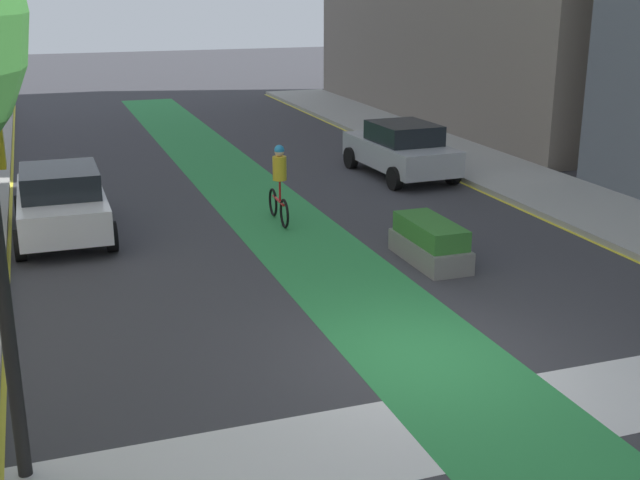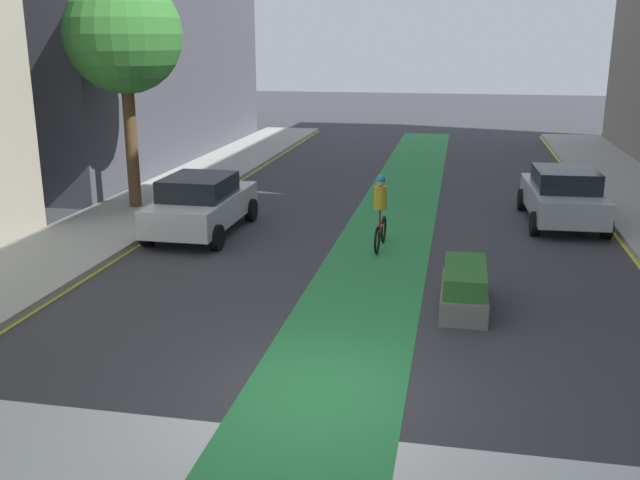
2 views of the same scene
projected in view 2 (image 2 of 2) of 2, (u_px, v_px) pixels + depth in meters
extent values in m
plane|color=#38383D|center=(321.00, 393.00, 10.42)|extent=(120.00, 120.00, 0.00)
cube|color=#2D8C47|center=(323.00, 393.00, 10.41)|extent=(2.40, 60.00, 0.01)
cube|color=silver|center=(289.00, 471.00, 8.53)|extent=(12.00, 1.80, 0.01)
cube|color=#B2B7BF|center=(562.00, 200.00, 19.82)|extent=(1.97, 4.27, 0.70)
cube|color=black|center=(566.00, 179.00, 19.46)|extent=(1.68, 2.06, 0.55)
cylinder|color=black|center=(522.00, 200.00, 21.45)|extent=(0.25, 0.65, 0.64)
cylinder|color=black|center=(584.00, 202.00, 21.18)|extent=(0.25, 0.65, 0.64)
cylinder|color=black|center=(535.00, 224.00, 18.65)|extent=(0.25, 0.65, 0.64)
cylinder|color=black|center=(607.00, 226.00, 18.39)|extent=(0.25, 0.65, 0.64)
cube|color=silver|center=(202.00, 208.00, 18.82)|extent=(1.81, 4.21, 0.70)
cube|color=black|center=(198.00, 187.00, 18.46)|extent=(1.61, 2.00, 0.55)
cylinder|color=black|center=(191.00, 207.00, 20.48)|extent=(0.22, 0.64, 0.64)
cylinder|color=black|center=(251.00, 210.00, 20.14)|extent=(0.22, 0.64, 0.64)
cylinder|color=black|center=(148.00, 234.00, 17.70)|extent=(0.22, 0.64, 0.64)
cylinder|color=black|center=(217.00, 237.00, 17.36)|extent=(0.22, 0.64, 0.64)
torus|color=black|center=(384.00, 229.00, 18.03)|extent=(0.09, 0.68, 0.68)
torus|color=black|center=(377.00, 240.00, 17.04)|extent=(0.09, 0.68, 0.68)
cylinder|color=red|center=(381.00, 228.00, 17.49)|extent=(0.10, 0.95, 0.06)
cylinder|color=red|center=(380.00, 218.00, 17.27)|extent=(0.05, 0.05, 0.50)
cylinder|color=gold|center=(380.00, 197.00, 17.13)|extent=(0.32, 0.32, 0.55)
sphere|color=beige|center=(381.00, 182.00, 17.02)|extent=(0.22, 0.22, 0.22)
sphere|color=#268CCC|center=(381.00, 180.00, 17.01)|extent=(0.23, 0.23, 0.23)
cylinder|color=brown|center=(131.00, 143.00, 20.86)|extent=(0.36, 0.36, 3.80)
sphere|color=#387F33|center=(124.00, 34.00, 20.03)|extent=(3.32, 3.32, 3.32)
cube|color=slate|center=(464.00, 297.00, 13.63)|extent=(0.87, 2.11, 0.45)
cube|color=#33722D|center=(465.00, 276.00, 13.52)|extent=(0.78, 1.90, 0.40)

